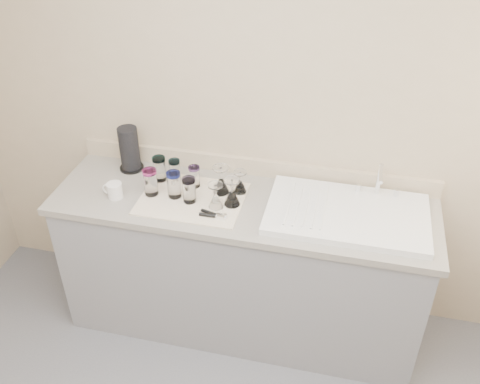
% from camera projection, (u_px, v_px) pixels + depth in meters
% --- Properties ---
extents(room_envelope, '(3.54, 3.50, 2.52)m').
position_uv_depth(room_envelope, '(147.00, 256.00, 1.51)').
color(room_envelope, '#58585D').
rests_on(room_envelope, ground).
extents(counter_unit, '(2.06, 0.62, 0.90)m').
position_uv_depth(counter_unit, '(242.00, 265.00, 3.10)').
color(counter_unit, slate).
rests_on(counter_unit, ground).
extents(sink_unit, '(0.82, 0.50, 0.22)m').
position_uv_depth(sink_unit, '(348.00, 213.00, 2.73)').
color(sink_unit, white).
rests_on(sink_unit, counter_unit).
extents(dish_towel, '(0.55, 0.42, 0.01)m').
position_uv_depth(dish_towel, '(192.00, 199.00, 2.86)').
color(dish_towel, white).
rests_on(dish_towel, counter_unit).
extents(tumbler_teal, '(0.07, 0.07, 0.14)m').
position_uv_depth(tumbler_teal, '(159.00, 169.00, 2.97)').
color(tumbler_teal, white).
rests_on(tumbler_teal, dish_towel).
extents(tumbler_cyan, '(0.06, 0.06, 0.13)m').
position_uv_depth(tumbler_cyan, '(175.00, 170.00, 2.97)').
color(tumbler_cyan, white).
rests_on(tumbler_cyan, dish_towel).
extents(tumbler_purple, '(0.06, 0.06, 0.12)m').
position_uv_depth(tumbler_purple, '(194.00, 176.00, 2.92)').
color(tumbler_purple, white).
rests_on(tumbler_purple, dish_towel).
extents(tumbler_magenta, '(0.08, 0.08, 0.15)m').
position_uv_depth(tumbler_magenta, '(151.00, 182.00, 2.85)').
color(tumbler_magenta, white).
rests_on(tumbler_magenta, dish_towel).
extents(tumbler_blue, '(0.08, 0.08, 0.15)m').
position_uv_depth(tumbler_blue, '(174.00, 184.00, 2.83)').
color(tumbler_blue, white).
rests_on(tumbler_blue, dish_towel).
extents(tumbler_lavender, '(0.07, 0.07, 0.14)m').
position_uv_depth(tumbler_lavender, '(189.00, 190.00, 2.80)').
color(tumbler_lavender, white).
rests_on(tumbler_lavender, dish_towel).
extents(goblet_back_left, '(0.09, 0.09, 0.16)m').
position_uv_depth(goblet_back_left, '(221.00, 184.00, 2.88)').
color(goblet_back_left, white).
rests_on(goblet_back_left, dish_towel).
extents(goblet_back_right, '(0.07, 0.07, 0.13)m').
position_uv_depth(goblet_back_right, '(240.00, 185.00, 2.89)').
color(goblet_back_right, white).
rests_on(goblet_back_right, dish_towel).
extents(goblet_front_left, '(0.08, 0.08, 0.14)m').
position_uv_depth(goblet_front_left, '(216.00, 199.00, 2.77)').
color(goblet_front_left, white).
rests_on(goblet_front_left, dish_towel).
extents(goblet_front_right, '(0.09, 0.09, 0.16)m').
position_uv_depth(goblet_front_right, '(232.00, 196.00, 2.79)').
color(goblet_front_right, white).
rests_on(goblet_front_right, dish_towel).
extents(can_opener, '(0.15, 0.06, 0.02)m').
position_uv_depth(can_opener, '(213.00, 215.00, 2.72)').
color(can_opener, silver).
rests_on(can_opener, dish_towel).
extents(white_mug, '(0.12, 0.09, 0.08)m').
position_uv_depth(white_mug, '(114.00, 190.00, 2.86)').
color(white_mug, silver).
rests_on(white_mug, counter_unit).
extents(paper_towel_roll, '(0.14, 0.14, 0.26)m').
position_uv_depth(paper_towel_roll, '(129.00, 149.00, 3.05)').
color(paper_towel_roll, black).
rests_on(paper_towel_roll, counter_unit).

